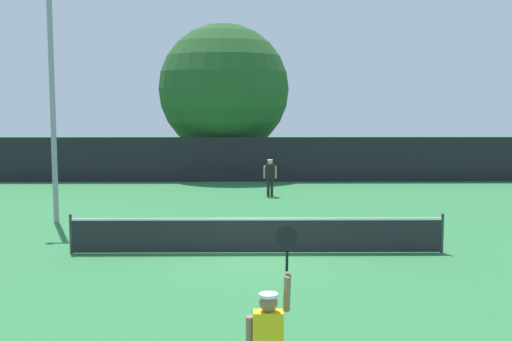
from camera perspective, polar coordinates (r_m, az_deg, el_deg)
ground_plane at (r=17.34m, az=0.09°, el=-7.41°), size 120.00×120.00×0.00m
tennis_net at (r=17.23m, az=0.09°, el=-5.75°), size 10.11×0.08×1.07m
perimeter_fence at (r=32.65m, az=-0.21°, el=1.00°), size 34.71×0.12×2.29m
player_serving at (r=8.33m, az=1.19°, el=-14.64°), size 0.68×0.39×2.51m
player_receiving at (r=27.52m, az=1.27°, el=-0.31°), size 0.57×0.24×1.60m
tennis_ball at (r=19.27m, az=5.77°, el=-5.96°), size 0.07×0.07×0.07m
light_pole at (r=22.33m, az=-17.85°, el=8.17°), size 1.18×0.28×8.80m
large_tree at (r=35.64m, az=-2.91°, el=7.28°), size 7.23×7.23×8.41m
parked_car_near at (r=40.15m, az=-4.40°, el=1.41°), size 2.11×4.29×1.69m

